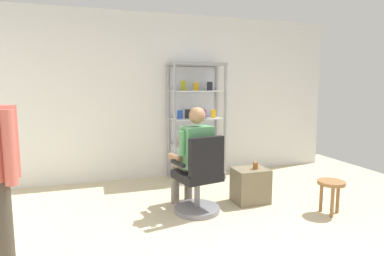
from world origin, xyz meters
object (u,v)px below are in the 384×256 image
(seated_shopkeeper, at_px, (193,153))
(storage_crate, at_px, (250,185))
(display_cabinet_main, at_px, (195,120))
(wooden_stool, at_px, (331,188))
(office_chair, at_px, (199,182))
(tea_glass, at_px, (256,166))

(seated_shopkeeper, xyz_separation_m, storage_crate, (0.80, -0.01, -0.49))
(display_cabinet_main, distance_m, storage_crate, 1.59)
(display_cabinet_main, xyz_separation_m, seated_shopkeeper, (-0.48, -1.36, -0.25))
(wooden_stool, bearing_deg, storage_crate, 138.07)
(office_chair, xyz_separation_m, storage_crate, (0.77, 0.15, -0.17))
(display_cabinet_main, height_order, office_chair, display_cabinet_main)
(storage_crate, xyz_separation_m, tea_glass, (0.05, -0.03, 0.27))
(tea_glass, relative_size, wooden_stool, 0.22)
(seated_shopkeeper, height_order, tea_glass, seated_shopkeeper)
(display_cabinet_main, distance_m, tea_glass, 1.52)
(display_cabinet_main, distance_m, office_chair, 1.69)
(seated_shopkeeper, bearing_deg, wooden_stool, -23.31)
(seated_shopkeeper, distance_m, storage_crate, 0.94)
(tea_glass, bearing_deg, storage_crate, 152.45)
(storage_crate, bearing_deg, wooden_stool, -41.93)
(storage_crate, relative_size, tea_glass, 5.05)
(tea_glass, xyz_separation_m, wooden_stool, (0.67, -0.63, -0.17))
(tea_glass, bearing_deg, office_chair, -171.29)
(storage_crate, height_order, tea_glass, tea_glass)
(display_cabinet_main, xyz_separation_m, wooden_stool, (1.05, -2.02, -0.63))
(storage_crate, distance_m, tea_glass, 0.28)
(display_cabinet_main, xyz_separation_m, storage_crate, (0.32, -1.37, -0.74))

